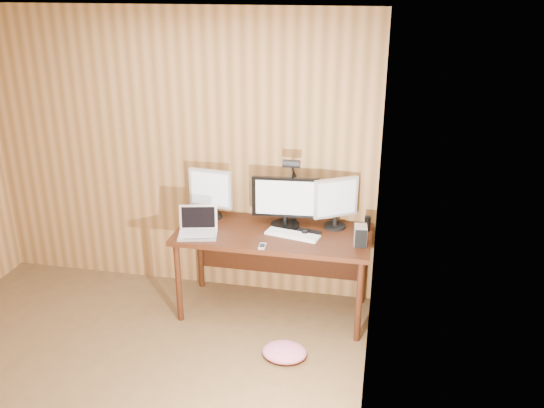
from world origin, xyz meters
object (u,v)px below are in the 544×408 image
(mouse, at_px, (305,231))
(monitor_center, at_px, (285,201))
(monitor_left, at_px, (211,192))
(laptop, at_px, (198,227))
(hard_drive, at_px, (360,235))
(keyboard, at_px, (293,235))
(phone, at_px, (262,246))
(monitor_right, at_px, (336,201))
(desk_lamp, at_px, (293,180))
(desk, at_px, (275,242))
(speaker, at_px, (367,223))

(mouse, bearing_deg, monitor_center, 173.77)
(mouse, bearing_deg, monitor_left, -166.30)
(laptop, height_order, hard_drive, laptop)
(laptop, distance_m, keyboard, 0.77)
(phone, bearing_deg, hard_drive, 12.21)
(monitor_center, relative_size, phone, 5.20)
(monitor_right, relative_size, desk_lamp, 0.70)
(laptop, height_order, mouse, laptop)
(desk, distance_m, phone, 0.38)
(desk, height_order, monitor_left, monitor_left)
(laptop, distance_m, hard_drive, 1.31)
(desk, height_order, monitor_center, monitor_center)
(mouse, xyz_separation_m, desk_lamp, (-0.15, 0.21, 0.36))
(phone, bearing_deg, monitor_right, 40.60)
(monitor_left, bearing_deg, monitor_center, 1.89)
(monitor_right, height_order, phone, monitor_right)
(speaker, bearing_deg, desk, -170.76)
(keyboard, bearing_deg, phone, -115.60)
(monitor_right, xyz_separation_m, hard_drive, (0.23, -0.29, -0.16))
(hard_drive, distance_m, phone, 0.77)
(hard_drive, xyz_separation_m, desk_lamp, (-0.60, 0.32, 0.30))
(keyboard, distance_m, desk_lamp, 0.46)
(speaker, bearing_deg, keyboard, -158.51)
(laptop, height_order, keyboard, laptop)
(desk, bearing_deg, laptop, -159.88)
(phone, bearing_deg, monitor_center, 73.73)
(hard_drive, bearing_deg, laptop, 176.79)
(keyboard, bearing_deg, mouse, 44.67)
(monitor_left, relative_size, speaker, 3.56)
(monitor_right, bearing_deg, speaker, -32.24)
(laptop, xyz_separation_m, desk_lamp, (0.71, 0.38, 0.33))
(keyboard, xyz_separation_m, speaker, (0.59, 0.23, 0.05))
(desk, xyz_separation_m, speaker, (0.75, 0.12, 0.18))
(mouse, bearing_deg, monitor_right, 63.95)
(monitor_right, distance_m, phone, 0.74)
(desk, relative_size, mouse, 14.79)
(desk_lamp, bearing_deg, desk, -141.27)
(monitor_left, height_order, desk_lamp, desk_lamp)
(monitor_center, height_order, monitor_left, monitor_left)
(monitor_left, bearing_deg, keyboard, -10.36)
(phone, bearing_deg, desk, 82.60)
(desk, bearing_deg, desk_lamp, 53.71)
(desk_lamp, bearing_deg, phone, -120.79)
(monitor_right, distance_m, speaker, 0.32)
(laptop, relative_size, mouse, 3.28)
(monitor_left, xyz_separation_m, mouse, (0.85, -0.18, -0.21))
(monitor_center, distance_m, desk_lamp, 0.19)
(monitor_left, xyz_separation_m, hard_drive, (1.30, -0.29, -0.16))
(keyboard, relative_size, desk_lamp, 0.75)
(phone, relative_size, speaker, 0.87)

